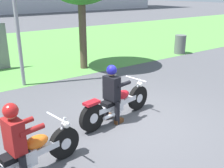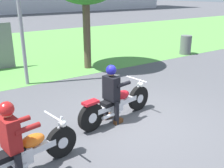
{
  "view_description": "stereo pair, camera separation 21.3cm",
  "coord_description": "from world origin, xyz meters",
  "px_view_note": "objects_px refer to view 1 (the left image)",
  "views": [
    {
      "loc": [
        -3.76,
        -4.28,
        2.97
      ],
      "look_at": [
        -0.25,
        0.58,
        0.85
      ],
      "focal_mm": 42.54,
      "sensor_mm": 36.0,
      "label": 1
    },
    {
      "loc": [
        -3.58,
        -4.4,
        2.97
      ],
      "look_at": [
        -0.25,
        0.58,
        0.85
      ],
      "focal_mm": 42.54,
      "sensor_mm": 36.0,
      "label": 2
    }
  ],
  "objects_px": {
    "motorcycle_follow": "(28,156)",
    "rider_lead": "(112,89)",
    "trash_can": "(180,44)",
    "motorcycle_lead": "(117,104)",
    "rider_follow": "(15,137)"
  },
  "relations": [
    {
      "from": "motorcycle_lead",
      "to": "trash_can",
      "type": "height_order",
      "value": "trash_can"
    },
    {
      "from": "rider_lead",
      "to": "trash_can",
      "type": "height_order",
      "value": "rider_lead"
    },
    {
      "from": "motorcycle_lead",
      "to": "rider_lead",
      "type": "xyz_separation_m",
      "value": [
        -0.17,
        -0.03,
        0.43
      ]
    },
    {
      "from": "rider_lead",
      "to": "motorcycle_lead",
      "type": "bearing_deg",
      "value": -0.81
    },
    {
      "from": "motorcycle_lead",
      "to": "motorcycle_follow",
      "type": "height_order",
      "value": "motorcycle_lead"
    },
    {
      "from": "trash_can",
      "to": "rider_lead",
      "type": "bearing_deg",
      "value": -150.74
    },
    {
      "from": "rider_lead",
      "to": "motorcycle_follow",
      "type": "bearing_deg",
      "value": -171.16
    },
    {
      "from": "motorcycle_follow",
      "to": "rider_follow",
      "type": "xyz_separation_m",
      "value": [
        -0.17,
        -0.03,
        0.43
      ]
    },
    {
      "from": "motorcycle_lead",
      "to": "rider_lead",
      "type": "distance_m",
      "value": 0.46
    },
    {
      "from": "motorcycle_lead",
      "to": "motorcycle_follow",
      "type": "xyz_separation_m",
      "value": [
        -2.45,
        -0.8,
        -0.01
      ]
    },
    {
      "from": "rider_lead",
      "to": "rider_follow",
      "type": "relative_size",
      "value": 1.01
    },
    {
      "from": "motorcycle_lead",
      "to": "rider_follow",
      "type": "xyz_separation_m",
      "value": [
        -2.62,
        -0.82,
        0.41
      ]
    },
    {
      "from": "motorcycle_lead",
      "to": "trash_can",
      "type": "bearing_deg",
      "value": 19.86
    },
    {
      "from": "motorcycle_follow",
      "to": "rider_lead",
      "type": "bearing_deg",
      "value": 8.84
    },
    {
      "from": "rider_lead",
      "to": "rider_follow",
      "type": "distance_m",
      "value": 2.58
    }
  ]
}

